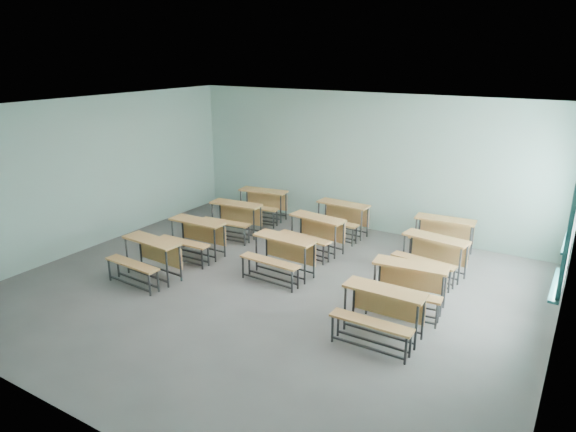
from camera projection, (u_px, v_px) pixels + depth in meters
name	position (u px, v px, depth m)	size (l,w,h in m)	color
room	(275.00, 205.00, 8.68)	(9.04, 8.04, 3.24)	slate
desk_unit_r0c0	(148.00, 254.00, 9.47)	(1.26, 0.89, 0.76)	#C68847
desk_unit_r0c2	(381.00, 307.00, 7.51)	(1.21, 0.81, 0.76)	#C68847
desk_unit_r1c0	(195.00, 233.00, 10.55)	(1.23, 0.85, 0.76)	#C68847
desk_unit_r1c1	(281.00, 251.00, 9.59)	(1.25, 0.87, 0.76)	#C68847
desk_unit_r1c2	(408.00, 280.00, 8.38)	(1.29, 0.93, 0.76)	#C68847
desk_unit_r2c0	(234.00, 215.00, 11.73)	(1.28, 0.92, 0.76)	#C68847
desk_unit_r2c1	(314.00, 229.00, 10.76)	(1.30, 0.95, 0.76)	#C68847
desk_unit_r2c2	(432.00, 251.00, 9.60)	(1.31, 0.97, 0.76)	#C68847
desk_unit_r3c0	(261.00, 201.00, 12.83)	(1.30, 0.96, 0.76)	#C68847
desk_unit_r3c1	(341.00, 215.00, 11.73)	(1.25, 0.87, 0.76)	#C68847
desk_unit_r3c2	(443.00, 231.00, 10.64)	(1.26, 0.89, 0.76)	#C68847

